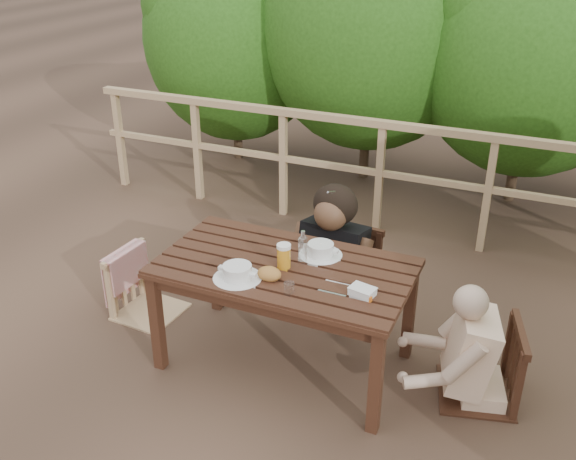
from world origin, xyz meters
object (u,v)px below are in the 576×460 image
at_px(soup_far, 321,250).
at_px(chair_right, 485,331).
at_px(bottle, 303,248).
at_px(diner_right, 495,309).
at_px(table, 285,315).
at_px(bread_roll, 269,274).
at_px(chair_far, 344,238).
at_px(beer_glass, 284,257).
at_px(soup_near, 237,273).
at_px(tumbler, 289,288).
at_px(chair_left, 145,260).
at_px(butter_tub, 362,292).
at_px(woman, 346,206).

bearing_deg(soup_far, chair_right, -1.81).
bearing_deg(bottle, diner_right, 5.25).
height_order(table, bread_roll, bread_roll).
relative_size(chair_right, bread_roll, 6.34).
bearing_deg(soup_far, chair_far, 96.97).
bearing_deg(chair_right, soup_far, -106.13).
bearing_deg(bread_roll, chair_far, 85.74).
xyz_separation_m(beer_glass, bottle, (0.08, 0.09, 0.03)).
relative_size(chair_right, soup_far, 3.39).
bearing_deg(diner_right, table, 83.65).
bearing_deg(chair_far, soup_far, -76.95).
xyz_separation_m(soup_near, bread_roll, (0.17, 0.07, -0.01)).
relative_size(soup_far, beer_glass, 1.65).
distance_m(soup_near, tumbler, 0.33).
distance_m(bread_roll, bottle, 0.27).
relative_size(chair_left, soup_far, 3.25).
relative_size(chair_left, bottle, 3.88).
height_order(chair_left, soup_far, chair_left).
distance_m(chair_left, soup_far, 1.28).
bearing_deg(chair_far, table, -87.99).
height_order(beer_glass, bottle, bottle).
xyz_separation_m(chair_right, bread_roll, (-1.17, -0.34, 0.28)).
height_order(beer_glass, tumbler, beer_glass).
relative_size(bread_roll, tumbler, 2.03).
xyz_separation_m(chair_right, diner_right, (0.03, 0.00, 0.15)).
distance_m(table, tumbler, 0.48).
relative_size(soup_far, butter_tub, 1.93).
bearing_deg(chair_right, beer_glass, -94.83).
bearing_deg(chair_right, butter_tub, -79.10).
xyz_separation_m(diner_right, soup_near, (-1.36, -0.41, 0.13)).
distance_m(woman, soup_far, 0.72).
bearing_deg(tumbler, chair_far, 93.90).
bearing_deg(soup_far, soup_near, -126.80).
bearing_deg(tumbler, chair_right, 22.95).
xyz_separation_m(soup_near, bottle, (0.27, 0.31, 0.06)).
height_order(soup_far, bottle, bottle).
bearing_deg(soup_far, bottle, -114.99).
distance_m(table, diner_right, 1.22).
bearing_deg(soup_near, tumbler, -2.98).
height_order(table, chair_left, chair_left).
xyz_separation_m(chair_far, woman, (0.00, 0.02, 0.24)).
xyz_separation_m(table, chair_far, (0.06, 0.90, 0.12)).
distance_m(chair_right, beer_glass, 1.20).
distance_m(chair_right, soup_near, 1.42).
relative_size(chair_left, bread_roll, 6.09).
bearing_deg(bottle, table, -143.43).
distance_m(soup_far, bottle, 0.16).
xyz_separation_m(table, chair_left, (-1.09, 0.11, 0.09)).
relative_size(beer_glass, tumbler, 2.30).
relative_size(woman, bread_roll, 9.99).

